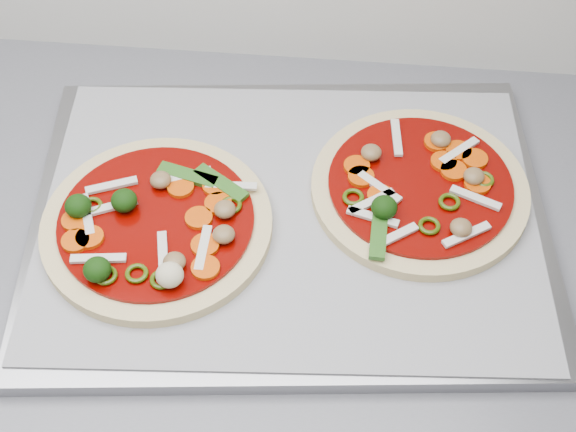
{
  "coord_description": "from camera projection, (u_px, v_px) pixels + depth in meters",
  "views": [
    {
      "loc": [
        0.73,
        0.9,
        1.5
      ],
      "look_at": [
        0.69,
        1.35,
        0.93
      ],
      "focal_mm": 50.0,
      "sensor_mm": 36.0,
      "label": 1
    }
  ],
  "objects": [
    {
      "name": "pizza_right",
      "position": [
        420.0,
        188.0,
        0.75
      ],
      "size": [
        0.22,
        0.22,
        0.03
      ],
      "rotation": [
        0.0,
        0.0,
        0.09
      ],
      "color": "#EBD98E",
      "rests_on": "parchment"
    },
    {
      "name": "baking_tray",
      "position": [
        289.0,
        218.0,
        0.75
      ],
      "size": [
        0.51,
        0.4,
        0.02
      ],
      "primitive_type": "cube",
      "rotation": [
        0.0,
        0.0,
        0.1
      ],
      "color": "gray",
      "rests_on": "countertop"
    },
    {
      "name": "pizza_left",
      "position": [
        156.0,
        224.0,
        0.72
      ],
      "size": [
        0.22,
        0.22,
        0.04
      ],
      "rotation": [
        0.0,
        0.0,
        0.05
      ],
      "color": "#EBD98E",
      "rests_on": "parchment"
    },
    {
      "name": "parchment",
      "position": [
        289.0,
        212.0,
        0.75
      ],
      "size": [
        0.48,
        0.36,
        0.0
      ],
      "primitive_type": "cube",
      "rotation": [
        0.0,
        0.0,
        0.07
      ],
      "color": "gray",
      "rests_on": "baking_tray"
    }
  ]
}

